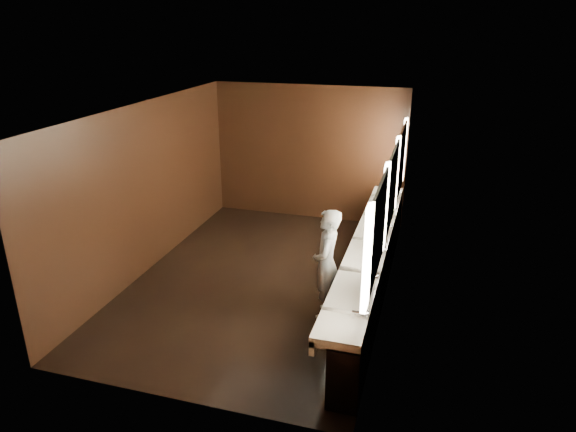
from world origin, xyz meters
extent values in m
plane|color=black|center=(0.00, 0.00, 0.00)|extent=(6.00, 6.00, 0.00)
cube|color=#2D2D2B|center=(0.00, 0.00, 2.80)|extent=(4.00, 6.00, 0.02)
cube|color=black|center=(0.00, 3.00, 1.40)|extent=(4.00, 0.02, 2.80)
cube|color=black|center=(0.00, -3.00, 1.40)|extent=(4.00, 0.02, 2.80)
cube|color=black|center=(-2.00, 0.00, 1.40)|extent=(0.02, 6.00, 2.80)
cube|color=black|center=(2.00, 0.00, 1.40)|extent=(0.02, 6.00, 2.80)
cube|color=black|center=(1.82, 0.00, 0.40)|extent=(0.36, 5.40, 0.81)
cube|color=white|center=(1.73, 0.00, 0.85)|extent=(0.55, 5.40, 0.12)
cube|color=white|center=(1.48, 0.00, 0.77)|extent=(0.06, 5.40, 0.18)
cylinder|color=silver|center=(1.91, -2.20, 0.99)|extent=(0.18, 0.04, 0.04)
cylinder|color=silver|center=(1.91, -1.32, 0.99)|extent=(0.18, 0.04, 0.04)
cylinder|color=silver|center=(1.91, -0.44, 0.99)|extent=(0.18, 0.04, 0.04)
cylinder|color=silver|center=(1.91, 0.44, 0.99)|extent=(0.18, 0.04, 0.04)
cylinder|color=silver|center=(1.91, 1.32, 0.99)|extent=(0.18, 0.04, 0.04)
cylinder|color=silver|center=(1.91, 2.20, 0.99)|extent=(0.18, 0.04, 0.04)
cube|color=#FFEEC8|center=(1.97, -2.40, 1.75)|extent=(0.06, 0.22, 1.15)
cube|color=white|center=(1.99, -1.60, 1.75)|extent=(0.03, 1.32, 1.15)
cube|color=#FFEEC8|center=(1.97, -0.80, 1.75)|extent=(0.06, 0.23, 1.15)
cube|color=white|center=(1.99, 0.00, 1.75)|extent=(0.03, 1.32, 1.15)
cube|color=#FFEEC8|center=(1.97, 0.80, 1.75)|extent=(0.06, 0.23, 1.15)
cube|color=white|center=(1.99, 1.60, 1.75)|extent=(0.03, 1.32, 1.15)
cube|color=#FFEEC8|center=(1.97, 2.40, 1.75)|extent=(0.06, 0.22, 1.15)
imported|color=#96BFDF|center=(1.22, -0.76, 0.81)|extent=(0.42, 0.61, 1.62)
cylinder|color=black|center=(1.58, -1.13, 0.29)|extent=(0.46, 0.46, 0.58)
camera|label=1|loc=(2.51, -7.12, 4.03)|focal=32.00mm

